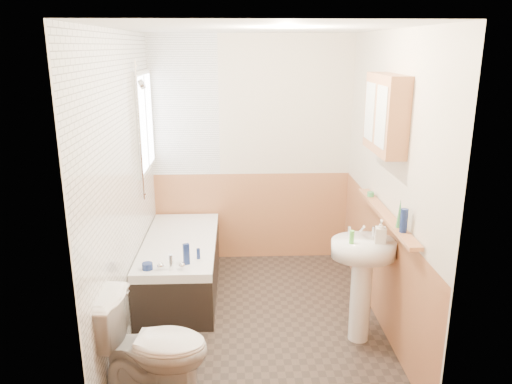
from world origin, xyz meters
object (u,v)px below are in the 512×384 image
toilet (152,347)px  sink (362,270)px  pine_shelf (386,215)px  medicine_cabinet (386,114)px  bathtub (181,264)px

toilet → sink: sink is taller
pine_shelf → medicine_cabinet: (-0.03, 0.11, 0.80)m
bathtub → sink: (1.57, -0.93, 0.35)m
toilet → medicine_cabinet: (1.77, 0.89, 1.47)m
bathtub → medicine_cabinet: medicine_cabinet is taller
toilet → pine_shelf: 2.07m
pine_shelf → bathtub: bearing=155.8°
bathtub → pine_shelf: 2.09m
medicine_cabinet → toilet: bearing=-153.3°
toilet → pine_shelf: (1.80, 0.78, 0.67)m
bathtub → medicine_cabinet: (1.74, -0.68, 1.57)m
pine_shelf → medicine_cabinet: 0.81m
bathtub → pine_shelf: size_ratio=1.09×
toilet → sink: (1.60, 0.65, 0.25)m
bathtub → sink: bearing=-30.6°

